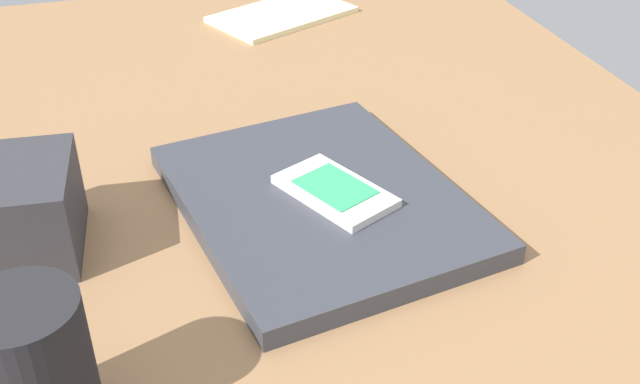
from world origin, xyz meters
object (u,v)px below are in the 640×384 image
Objects in this scene: cell_phone_on_laptop at (335,191)px; pen_cup at (35,371)px; desk_organizer at (32,210)px; notepad at (282,14)px; laptop_closed at (320,201)px.

pen_cup reaches higher than cell_phone_on_laptop.
desk_organizer is 0.55× the size of notepad.
pen_cup is (-20.03, 24.52, 4.49)cm from laptop_closed.
cell_phone_on_laptop is at bearing -135.36° from laptop_closed.
pen_cup reaches higher than notepad.
desk_organizer is (1.92, 26.70, 1.65)cm from cell_phone_on_laptop.
laptop_closed is at bearing 54.60° from cell_phone_on_laptop.
laptop_closed is 31.98cm from pen_cup.
laptop_closed is at bearing 144.86° from notepad.
cell_phone_on_laptop is (-0.85, -1.20, 1.45)cm from laptop_closed.
notepad is (71.58, -33.37, -5.09)cm from pen_cup.
cell_phone_on_laptop is at bearing 146.29° from notepad.
laptop_closed is at bearing -50.74° from pen_cup.
pen_cup is (-19.18, 25.71, 3.03)cm from cell_phone_on_laptop.
pen_cup is at bearing 126.72° from cell_phone_on_laptop.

